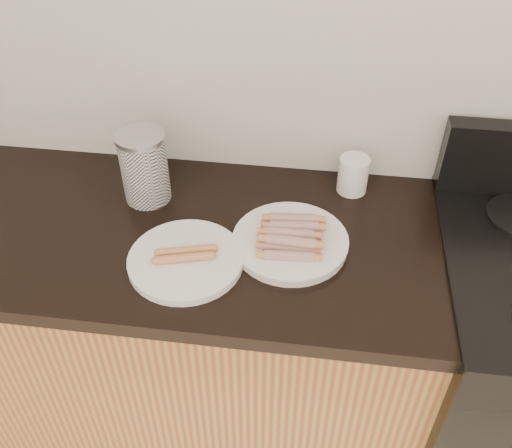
# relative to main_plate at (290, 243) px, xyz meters

# --- Properties ---
(wall_back) EXTENTS (4.00, 0.04, 2.60)m
(wall_back) POSITION_rel_main_plate_xyz_m (-0.03, 0.33, 0.39)
(wall_back) COLOR silver
(wall_back) RESTS_ON ground
(cabinet_base) EXTENTS (2.20, 0.59, 0.86)m
(cabinet_base) POSITION_rel_main_plate_xyz_m (-0.73, 0.02, -0.48)
(cabinet_base) COLOR olive
(cabinet_base) RESTS_ON floor
(counter_slab) EXTENTS (2.20, 0.62, 0.04)m
(counter_slab) POSITION_rel_main_plate_xyz_m (-0.73, 0.02, -0.03)
(counter_slab) COLOR black
(counter_slab) RESTS_ON cabinet_base
(main_plate) EXTENTS (0.36, 0.36, 0.02)m
(main_plate) POSITION_rel_main_plate_xyz_m (0.00, 0.00, 0.00)
(main_plate) COLOR silver
(main_plate) RESTS_ON counter_slab
(side_plate) EXTENTS (0.30, 0.30, 0.02)m
(side_plate) POSITION_rel_main_plate_xyz_m (-0.24, -0.09, 0.00)
(side_plate) COLOR white
(side_plate) RESTS_ON counter_slab
(hotdog_pile) EXTENTS (0.12, 0.16, 0.05)m
(hotdog_pile) POSITION_rel_main_plate_xyz_m (-0.00, -0.00, 0.03)
(hotdog_pile) COLOR maroon
(hotdog_pile) RESTS_ON main_plate
(plain_sausages) EXTENTS (0.13, 0.08, 0.02)m
(plain_sausages) POSITION_rel_main_plate_xyz_m (-0.24, -0.09, 0.02)
(plain_sausages) COLOR #B4663A
(plain_sausages) RESTS_ON side_plate
(canister) EXTENTS (0.13, 0.13, 0.20)m
(canister) POSITION_rel_main_plate_xyz_m (-0.40, 0.14, 0.09)
(canister) COLOR white
(canister) RESTS_ON counter_slab
(mug) EXTENTS (0.09, 0.09, 0.10)m
(mug) POSITION_rel_main_plate_xyz_m (0.15, 0.25, 0.04)
(mug) COLOR white
(mug) RESTS_ON counter_slab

